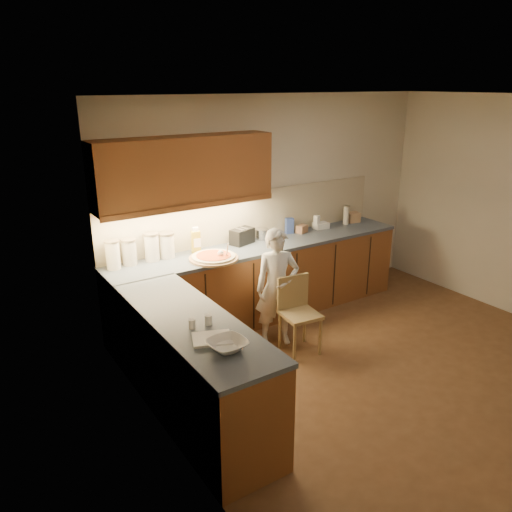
# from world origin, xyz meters

# --- Properties ---
(room) EXTENTS (4.54, 4.50, 2.62)m
(room) POSITION_xyz_m (0.00, 0.00, 1.68)
(room) COLOR #56361D
(room) RESTS_ON ground
(l_counter) EXTENTS (3.77, 2.62, 0.92)m
(l_counter) POSITION_xyz_m (-0.92, 1.25, 0.46)
(l_counter) COLOR brown
(l_counter) RESTS_ON ground
(backsplash) EXTENTS (3.75, 0.02, 0.58)m
(backsplash) POSITION_xyz_m (-0.38, 1.99, 1.21)
(backsplash) COLOR #C3B697
(backsplash) RESTS_ON l_counter
(upper_cabinets) EXTENTS (1.95, 0.36, 0.73)m
(upper_cabinets) POSITION_xyz_m (-1.27, 1.82, 1.85)
(upper_cabinets) COLOR brown
(upper_cabinets) RESTS_ON ground
(pizza_on_board) EXTENTS (0.53, 0.53, 0.21)m
(pizza_on_board) POSITION_xyz_m (-1.11, 1.55, 0.94)
(pizza_on_board) COLOR tan
(pizza_on_board) RESTS_ON l_counter
(child) EXTENTS (0.55, 0.47, 1.29)m
(child) POSITION_xyz_m (-0.62, 1.06, 0.65)
(child) COLOR silver
(child) RESTS_ON ground
(wooden_chair) EXTENTS (0.40, 0.40, 0.81)m
(wooden_chair) POSITION_xyz_m (-0.53, 0.83, 0.47)
(wooden_chair) COLOR tan
(wooden_chair) RESTS_ON ground
(mixing_bowl) EXTENTS (0.29, 0.29, 0.07)m
(mixing_bowl) POSITION_xyz_m (-1.95, -0.18, 0.95)
(mixing_bowl) COLOR white
(mixing_bowl) RESTS_ON l_counter
(canister_a) EXTENTS (0.15, 0.15, 0.30)m
(canister_a) POSITION_xyz_m (-2.10, 1.86, 1.07)
(canister_a) COLOR white
(canister_a) RESTS_ON l_counter
(canister_b) EXTENTS (0.16, 0.16, 0.28)m
(canister_b) POSITION_xyz_m (-1.92, 1.88, 1.06)
(canister_b) COLOR silver
(canister_b) RESTS_ON l_counter
(canister_c) EXTENTS (0.16, 0.16, 0.30)m
(canister_c) POSITION_xyz_m (-1.67, 1.88, 1.07)
(canister_c) COLOR white
(canister_c) RESTS_ON l_counter
(canister_d) EXTENTS (0.17, 0.17, 0.28)m
(canister_d) POSITION_xyz_m (-1.50, 1.88, 1.06)
(canister_d) COLOR white
(canister_d) RESTS_ON l_counter
(oil_jug) EXTENTS (0.11, 0.10, 0.30)m
(oil_jug) POSITION_xyz_m (-1.17, 1.85, 1.06)
(oil_jug) COLOR gold
(oil_jug) RESTS_ON l_counter
(toaster) EXTENTS (0.32, 0.24, 0.19)m
(toaster) POSITION_xyz_m (-0.57, 1.85, 1.01)
(toaster) COLOR black
(toaster) RESTS_ON l_counter
(steel_pot) EXTENTS (0.17, 0.17, 0.13)m
(steel_pot) POSITION_xyz_m (-0.27, 1.88, 0.98)
(steel_pot) COLOR #A7A8AC
(steel_pot) RESTS_ON l_counter
(blue_box) EXTENTS (0.11, 0.09, 0.20)m
(blue_box) POSITION_xyz_m (0.15, 1.89, 1.02)
(blue_box) COLOR #334A9B
(blue_box) RESTS_ON l_counter
(card_box_a) EXTENTS (0.16, 0.14, 0.10)m
(card_box_a) POSITION_xyz_m (0.30, 1.83, 0.97)
(card_box_a) COLOR #997152
(card_box_a) RESTS_ON l_counter
(white_bottle) EXTENTS (0.07, 0.07, 0.18)m
(white_bottle) POSITION_xyz_m (0.56, 1.84, 1.01)
(white_bottle) COLOR white
(white_bottle) RESTS_ON l_counter
(flat_pack) EXTENTS (0.21, 0.15, 0.08)m
(flat_pack) POSITION_xyz_m (0.63, 1.85, 0.96)
(flat_pack) COLOR white
(flat_pack) RESTS_ON l_counter
(tall_jar) EXTENTS (0.08, 0.08, 0.26)m
(tall_jar) POSITION_xyz_m (1.05, 1.82, 1.05)
(tall_jar) COLOR silver
(tall_jar) RESTS_ON l_counter
(card_box_b) EXTENTS (0.19, 0.16, 0.13)m
(card_box_b) POSITION_xyz_m (1.20, 1.85, 0.99)
(card_box_b) COLOR tan
(card_box_b) RESTS_ON l_counter
(dough_cloth) EXTENTS (0.35, 0.32, 0.02)m
(dough_cloth) POSITION_xyz_m (-1.98, -0.00, 0.93)
(dough_cloth) COLOR white
(dough_cloth) RESTS_ON l_counter
(spice_jar_a) EXTENTS (0.06, 0.06, 0.07)m
(spice_jar_a) POSITION_xyz_m (-2.01, 0.25, 0.96)
(spice_jar_a) COLOR silver
(spice_jar_a) RESTS_ON l_counter
(spice_jar_b) EXTENTS (0.07, 0.07, 0.08)m
(spice_jar_b) POSITION_xyz_m (-1.88, 0.23, 0.96)
(spice_jar_b) COLOR white
(spice_jar_b) RESTS_ON l_counter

